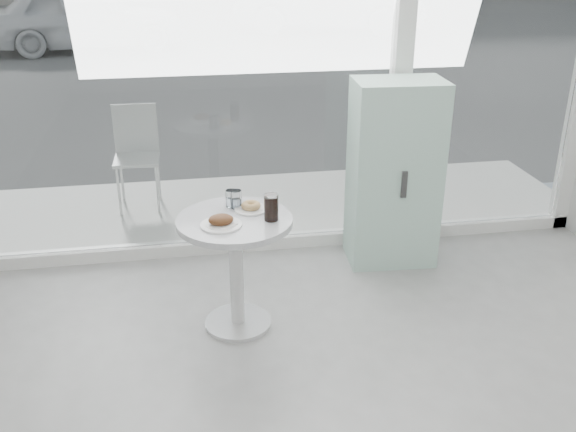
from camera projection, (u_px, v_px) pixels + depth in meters
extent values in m
cube|color=white|center=(285.00, 240.00, 5.30)|extent=(5.00, 0.12, 0.10)
cube|color=white|center=(402.00, 59.00, 4.85)|extent=(0.14, 0.14, 3.00)
cube|color=white|center=(179.00, 80.00, 4.63)|extent=(3.21, 0.02, 2.60)
cube|color=white|center=(496.00, 69.00, 5.01)|extent=(1.41, 0.02, 2.60)
cylinder|color=silver|center=(238.00, 322.00, 4.24)|extent=(0.44, 0.44, 0.03)
cylinder|color=silver|center=(237.00, 275.00, 4.10)|extent=(0.09, 0.09, 0.70)
cylinder|color=silver|center=(235.00, 221.00, 3.94)|extent=(0.72, 0.72, 0.04)
cube|color=beige|center=(271.00, 206.00, 6.03)|extent=(5.60, 1.60, 0.05)
cube|color=#3A3A3A|center=(204.00, 31.00, 17.04)|extent=(40.00, 24.00, 0.00)
cube|color=#A4D1BE|center=(394.00, 174.00, 4.84)|extent=(0.68, 0.48, 1.42)
cube|color=#333333|center=(404.00, 185.00, 4.63)|extent=(0.04, 0.02, 0.20)
cylinder|color=silver|center=(119.00, 191.00, 5.70)|extent=(0.02, 0.02, 0.45)
cylinder|color=silver|center=(158.00, 189.00, 5.75)|extent=(0.02, 0.02, 0.45)
cylinder|color=silver|center=(122.00, 178.00, 6.01)|extent=(0.02, 0.02, 0.45)
cylinder|color=silver|center=(159.00, 176.00, 6.06)|extent=(0.02, 0.02, 0.45)
cube|color=silver|center=(137.00, 159.00, 5.79)|extent=(0.40, 0.40, 0.03)
cube|color=silver|center=(136.00, 128.00, 5.86)|extent=(0.40, 0.03, 0.45)
imported|color=silver|center=(84.00, 17.00, 13.96)|extent=(4.42, 2.34, 1.43)
imported|color=#A8AAB0|center=(330.00, 1.00, 16.48)|extent=(5.10, 3.04, 1.59)
cylinder|color=white|center=(221.00, 225.00, 3.83)|extent=(0.25, 0.25, 0.01)
cube|color=white|center=(225.00, 224.00, 3.82)|extent=(0.16, 0.16, 0.00)
ellipsoid|color=#3B1F10|center=(221.00, 220.00, 3.82)|extent=(0.15, 0.12, 0.07)
ellipsoid|color=#3B1F10|center=(227.00, 219.00, 3.84)|extent=(0.08, 0.07, 0.04)
cylinder|color=white|center=(251.00, 209.00, 4.05)|extent=(0.21, 0.21, 0.01)
torus|color=tan|center=(251.00, 205.00, 4.04)|extent=(0.12, 0.12, 0.04)
cylinder|color=white|center=(231.00, 199.00, 4.08)|extent=(0.07, 0.07, 0.11)
cylinder|color=white|center=(231.00, 202.00, 4.09)|extent=(0.06, 0.06, 0.06)
cylinder|color=white|center=(236.00, 199.00, 4.07)|extent=(0.07, 0.07, 0.12)
cylinder|color=white|center=(236.00, 203.00, 4.08)|extent=(0.06, 0.06, 0.06)
cylinder|color=white|center=(271.00, 207.00, 3.88)|extent=(0.09, 0.09, 0.17)
cylinder|color=black|center=(271.00, 208.00, 3.88)|extent=(0.08, 0.08, 0.15)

